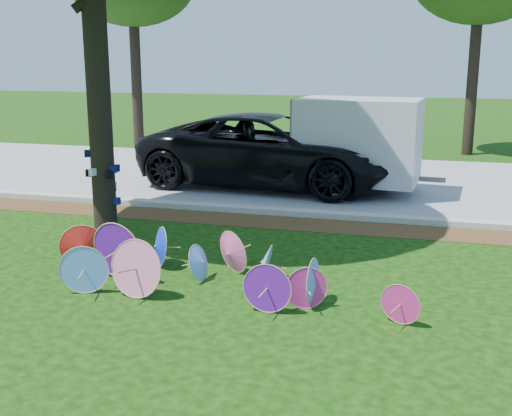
# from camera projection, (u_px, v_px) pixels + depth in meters

# --- Properties ---
(ground) EXTENTS (90.00, 90.00, 0.00)m
(ground) POSITION_uv_depth(u_px,v_px,m) (182.00, 303.00, 8.70)
(ground) COLOR black
(ground) RESTS_ON ground
(mulch_strip) EXTENTS (90.00, 1.00, 0.01)m
(mulch_strip) POSITION_uv_depth(u_px,v_px,m) (265.00, 222.00, 12.92)
(mulch_strip) COLOR #472D16
(mulch_strip) RESTS_ON ground
(curb) EXTENTS (90.00, 0.30, 0.12)m
(curb) POSITION_uv_depth(u_px,v_px,m) (273.00, 211.00, 13.57)
(curb) COLOR #B7B5AD
(curb) RESTS_ON ground
(street) EXTENTS (90.00, 8.00, 0.01)m
(street) POSITION_uv_depth(u_px,v_px,m) (309.00, 178.00, 17.48)
(street) COLOR gray
(street) RESTS_ON ground
(parasol_pile) EXTENTS (5.54, 1.83, 0.92)m
(parasol_pile) POSITION_uv_depth(u_px,v_px,m) (180.00, 263.00, 9.23)
(parasol_pile) COLOR #DA4B8D
(parasol_pile) RESTS_ON ground
(black_van) EXTENTS (6.82, 3.57, 1.83)m
(black_van) POSITION_uv_depth(u_px,v_px,m) (271.00, 151.00, 16.23)
(black_van) COLOR black
(black_van) RESTS_ON ground
(cargo_trailer) EXTENTS (2.96, 2.01, 2.58)m
(cargo_trailer) POSITION_uv_depth(u_px,v_px,m) (359.00, 140.00, 15.32)
(cargo_trailer) COLOR silver
(cargo_trailer) RESTS_ON ground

